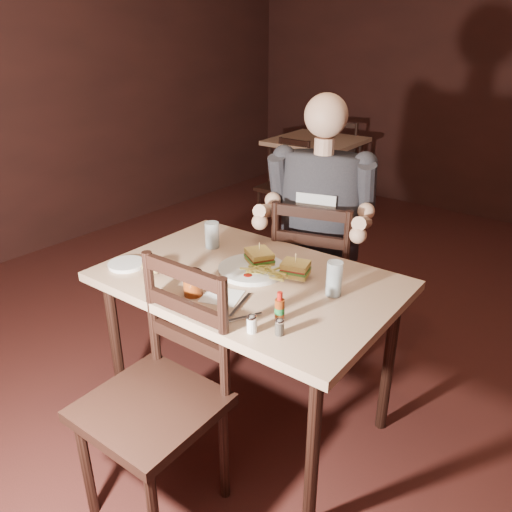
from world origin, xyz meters
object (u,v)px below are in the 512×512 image
Objects in this scene: dinner_plate at (252,270)px; chair_near at (151,406)px; chair_far at (317,279)px; glass_left at (212,235)px; syrup_dispenser at (193,283)px; main_table at (249,293)px; bg_chair_near at (282,187)px; hot_sauce at (280,306)px; glass_right at (334,279)px; bg_table at (316,148)px; side_plate at (127,265)px; bg_chair_far at (342,162)px; diner at (320,195)px.

chair_near is at bearing -85.78° from dinner_plate.
chair_far is 0.68m from glass_left.
chair_far is 0.97m from syrup_dispenser.
glass_left is 1.23× the size of syrup_dispenser.
main_table is 12.33× the size of syrup_dispenser.
bg_chair_near is 2.91m from hot_sauce.
glass_right is (1.73, -2.06, 0.43)m from bg_chair_near.
side_plate is at bearing -73.61° from bg_table.
bg_chair_far is 3.63m from side_plate.
chair_far is at bearing 126.11° from glass_right.
chair_near is 0.89m from glass_left.
bg_table is at bearing 116.78° from main_table.
hot_sauce is 1.13× the size of syrup_dispenser.
hot_sauce is at bearing -33.17° from main_table.
syrup_dispenser is (-0.10, 0.34, 0.33)m from chair_near.
main_table is at bearing -22.21° from glass_left.
glass_left is (-0.30, -0.51, 0.35)m from chair_far.
main_table is at bearing 90.64° from chair_near.
chair_far is 0.50m from diner.
main_table is at bearing 98.66° from bg_chair_far.
glass_right is at bearing 104.53° from bg_chair_far.
bg_table is 3.58m from chair_near.
glass_right is (0.70, -0.05, 0.01)m from glass_left.
glass_right is (0.41, -0.56, 0.36)m from chair_far.
main_table is 10.01× the size of glass_left.
main_table is 0.10m from dinner_plate.
side_plate is (-0.49, -0.26, 0.08)m from main_table.
bg_chair_far is at bearing 112.76° from dinner_plate.
bg_table is 2.76m from glass_left.
bg_chair_far is (0.00, 0.55, -0.23)m from bg_table.
bg_chair_near is 2.76m from syrup_dispenser.
glass_right reaches higher than bg_chair_far.
bg_chair_far is at bearing 115.84° from hot_sauce.
side_plate is (-0.47, -0.31, -0.00)m from dinner_plate.
main_table is 1.51× the size of bg_table.
side_plate is (0.87, -2.41, 0.36)m from bg_chair_near.
glass_left is at bearing 69.13° from side_plate.
chair_far is 0.98m from hot_sauce.
diner is 6.10× the size of side_plate.
main_table is 3.02m from bg_table.
main_table is 1.41× the size of bg_chair_far.
diner reaches higher than hot_sauce.
chair_near is 3.08m from bg_chair_near.
syrup_dispenser is at bearing -66.45° from bg_table.
side_plate is (-0.86, -0.34, -0.07)m from glass_right.
syrup_dispenser is at bearing -171.58° from hot_sauce.
main_table is 7.97× the size of side_plate.
bg_chair_far is 5.64× the size of side_plate.
main_table is 1.29× the size of chair_near.
glass_right is at bearing 13.41° from main_table.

